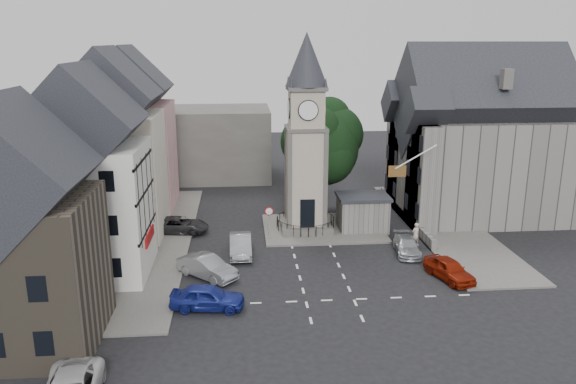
{
  "coord_description": "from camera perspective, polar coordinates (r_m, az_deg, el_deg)",
  "views": [
    {
      "loc": [
        -5.27,
        -36.99,
        15.65
      ],
      "look_at": [
        -1.73,
        5.0,
        4.17
      ],
      "focal_mm": 35.0,
      "sensor_mm": 36.0,
      "label": 1
    }
  ],
  "objects": [
    {
      "name": "clock_tower",
      "position": [
        45.91,
        1.84,
        5.79
      ],
      "size": [
        4.86,
        4.86,
        16.25
      ],
      "color": "#4C4944",
      "rests_on": "ground"
    },
    {
      "name": "terrace_tudor",
      "position": [
        39.53,
        -19.67,
        0.48
      ],
      "size": [
        8.1,
        7.6,
        12.0
      ],
      "color": "silver",
      "rests_on": "ground"
    },
    {
      "name": "car_island_east",
      "position": [
        43.45,
        11.95,
        -5.36
      ],
      "size": [
        2.2,
        4.37,
        1.22
      ],
      "primitive_type": "imported",
      "rotation": [
        0.0,
        0.0,
        -0.12
      ],
      "color": "#9CA0A3",
      "rests_on": "ground"
    },
    {
      "name": "stone_shelter",
      "position": [
        47.75,
        7.58,
        -2.07
      ],
      "size": [
        4.3,
        3.3,
        3.08
      ],
      "color": "#64615C",
      "rests_on": "ground"
    },
    {
      "name": "pavement_west",
      "position": [
        46.3,
        -13.57,
        -4.87
      ],
      "size": [
        6.0,
        30.0,
        0.14
      ],
      "primitive_type": "cube",
      "color": "#595651",
      "rests_on": "ground"
    },
    {
      "name": "road_markings",
      "position": [
        35.56,
        4.28,
        -10.91
      ],
      "size": [
        20.0,
        8.0,
        0.01
      ],
      "primitive_type": "cube",
      "color": "silver",
      "rests_on": "ground"
    },
    {
      "name": "car_west_grey",
      "position": [
        47.72,
        -11.05,
        -3.33
      ],
      "size": [
        5.19,
        2.88,
        1.37
      ],
      "primitive_type": "imported",
      "rotation": [
        0.0,
        0.0,
        1.45
      ],
      "color": "#29282A",
      "rests_on": "ground"
    },
    {
      "name": "pedestrian",
      "position": [
        45.08,
        12.84,
        -4.21
      ],
      "size": [
        0.8,
        0.68,
        1.86
      ],
      "primitive_type": "imported",
      "rotation": [
        0.0,
        0.0,
        3.55
      ],
      "color": "#C3B0A1",
      "rests_on": "ground"
    },
    {
      "name": "east_building",
      "position": [
        53.17,
        18.42,
        4.29
      ],
      "size": [
        14.4,
        11.4,
        12.6
      ],
      "color": "#64615C",
      "rests_on": "ground"
    },
    {
      "name": "car_west_silver",
      "position": [
        38.72,
        -8.21,
        -7.56
      ],
      "size": [
        4.43,
        4.23,
        1.5
      ],
      "primitive_type": "imported",
      "rotation": [
        0.0,
        0.0,
        0.83
      ],
      "color": "gray",
      "rests_on": "ground"
    },
    {
      "name": "pavement_east",
      "position": [
        50.65,
        15.39,
        -3.24
      ],
      "size": [
        6.0,
        26.0,
        0.14
      ],
      "primitive_type": "cube",
      "color": "#595651",
      "rests_on": "ground"
    },
    {
      "name": "warning_sign_post",
      "position": [
        44.61,
        -1.94,
        -2.55
      ],
      "size": [
        0.7,
        0.19,
        2.85
      ],
      "color": "black",
      "rests_on": "ground"
    },
    {
      "name": "town_tree",
      "position": [
        51.26,
        3.41,
        5.47
      ],
      "size": [
        7.2,
        7.2,
        10.8
      ],
      "color": "black",
      "rests_on": "ground"
    },
    {
      "name": "ground",
      "position": [
        40.51,
        3.05,
        -7.51
      ],
      "size": [
        120.0,
        120.0,
        0.0
      ],
      "primitive_type": "plane",
      "color": "black",
      "rests_on": "ground"
    },
    {
      "name": "east_boundary_wall",
      "position": [
        51.47,
        11.74,
        -2.27
      ],
      "size": [
        0.4,
        16.0,
        0.9
      ],
      "primitive_type": "cube",
      "color": "#64615C",
      "rests_on": "ground"
    },
    {
      "name": "car_east_red",
      "position": [
        39.6,
        16.06,
        -7.54
      ],
      "size": [
        2.84,
        4.51,
        1.43
      ],
      "primitive_type": "imported",
      "rotation": [
        0.0,
        0.0,
        0.29
      ],
      "color": "maroon",
      "rests_on": "ground"
    },
    {
      "name": "car_west_blue",
      "position": [
        34.46,
        -8.19,
        -10.53
      ],
      "size": [
        4.63,
        2.31,
        1.51
      ],
      "primitive_type": "imported",
      "rotation": [
        0.0,
        0.0,
        1.45
      ],
      "color": "navy",
      "rests_on": "ground"
    },
    {
      "name": "backdrop_west",
      "position": [
        66.37,
        -10.61,
        4.87
      ],
      "size": [
        20.0,
        10.0,
        8.0
      ],
      "primitive_type": "cube",
      "color": "#4C4944",
      "rests_on": "ground"
    },
    {
      "name": "terrace_cream",
      "position": [
        47.02,
        -17.32,
        3.43
      ],
      "size": [
        8.1,
        7.6,
        12.8
      ],
      "color": "#F0DFC9",
      "rests_on": "ground"
    },
    {
      "name": "car_island_silver",
      "position": [
        42.37,
        -4.85,
        -5.4
      ],
      "size": [
        1.66,
        4.59,
        1.51
      ],
      "primitive_type": "imported",
      "rotation": [
        0.0,
        0.0,
        0.02
      ],
      "color": "#92949A",
      "rests_on": "ground"
    },
    {
      "name": "building_sw_stone",
      "position": [
        32.05,
        -26.1,
        -5.13
      ],
      "size": [
        8.6,
        7.6,
        10.4
      ],
      "color": "#4F463B",
      "rests_on": "ground"
    },
    {
      "name": "central_island",
      "position": [
        48.09,
        3.54,
        -3.68
      ],
      "size": [
        10.0,
        8.0,
        0.16
      ],
      "primitive_type": "cube",
      "color": "#595651",
      "rests_on": "ground"
    },
    {
      "name": "terrace_pink",
      "position": [
        54.73,
        -15.59,
        5.14
      ],
      "size": [
        8.1,
        7.6,
        12.8
      ],
      "color": "tan",
      "rests_on": "ground"
    },
    {
      "name": "flagpole",
      "position": [
        43.95,
        12.88,
        3.5
      ],
      "size": [
        3.68,
        0.1,
        2.74
      ],
      "color": "white",
      "rests_on": "ground"
    }
  ]
}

